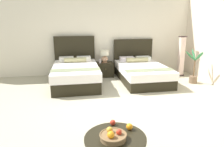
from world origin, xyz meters
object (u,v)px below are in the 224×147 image
at_px(floor_lamp_corner, 181,56).
at_px(loose_apple, 113,122).
at_px(nightstand, 105,69).
at_px(loose_orange, 129,127).
at_px(bed_near_corner, 141,72).
at_px(table_lamp, 105,55).
at_px(potted_palm, 194,72).
at_px(bed_near_window, 76,73).
at_px(vase, 100,61).
at_px(coffee_table, 115,146).
at_px(fruit_bowl, 113,136).

bearing_deg(floor_lamp_corner, loose_apple, -127.68).
relative_size(nightstand, loose_orange, 6.23).
bearing_deg(bed_near_corner, loose_orange, -109.40).
distance_m(table_lamp, potted_palm, 2.90).
distance_m(bed_near_window, potted_palm, 3.62).
bearing_deg(floor_lamp_corner, potted_palm, -92.34).
relative_size(bed_near_window, vase, 16.59).
distance_m(coffee_table, floor_lamp_corner, 5.29).
bearing_deg(loose_orange, bed_near_window, 101.66).
bearing_deg(loose_apple, fruit_bowl, -98.72).
bearing_deg(vase, table_lamp, 19.38).
bearing_deg(coffee_table, potted_palm, 47.75).
bearing_deg(nightstand, table_lamp, 90.00).
relative_size(loose_apple, loose_orange, 0.88).
distance_m(fruit_bowl, loose_apple, 0.37).
distance_m(coffee_table, potted_palm, 4.52).
relative_size(fruit_bowl, loose_orange, 3.84).
xyz_separation_m(bed_near_window, loose_orange, (0.76, -3.70, 0.16)).
bearing_deg(loose_orange, table_lamp, 87.19).
xyz_separation_m(vase, loose_apple, (-0.25, -4.21, -0.07)).
height_order(floor_lamp_corner, potted_palm, floor_lamp_corner).
bearing_deg(table_lamp, bed_near_window, -143.40).
bearing_deg(vase, loose_orange, -90.62).
bearing_deg(coffee_table, loose_apple, 86.67).
bearing_deg(potted_palm, table_lamp, 154.41).
xyz_separation_m(floor_lamp_corner, potted_palm, (-0.04, -0.94, -0.33)).
distance_m(floor_lamp_corner, potted_palm, 1.00).
xyz_separation_m(bed_near_corner, vase, (-1.26, 0.67, 0.25)).
xyz_separation_m(nightstand, potted_palm, (2.60, -1.22, 0.11)).
bearing_deg(coffee_table, bed_near_corner, 68.39).
relative_size(nightstand, loose_apple, 7.11).
height_order(bed_near_corner, nightstand, bed_near_corner).
relative_size(coffee_table, fruit_bowl, 2.31).
height_order(bed_near_corner, vase, bed_near_corner).
relative_size(bed_near_window, coffee_table, 2.73).
height_order(bed_near_window, coffee_table, bed_near_window).
xyz_separation_m(bed_near_corner, coffee_table, (-1.53, -3.86, 0.02)).
xyz_separation_m(bed_near_corner, potted_palm, (1.51, -0.52, 0.05)).
height_order(loose_orange, floor_lamp_corner, floor_lamp_corner).
xyz_separation_m(bed_near_window, table_lamp, (0.98, 0.73, 0.40)).
height_order(bed_near_corner, potted_palm, bed_near_corner).
distance_m(coffee_table, loose_orange, 0.32).
bearing_deg(loose_apple, loose_orange, -39.10).
distance_m(bed_near_window, floor_lamp_corner, 3.66).
xyz_separation_m(loose_apple, floor_lamp_corner, (3.06, 3.96, 0.20)).
xyz_separation_m(loose_apple, potted_palm, (3.02, 3.02, -0.13)).
distance_m(bed_near_window, loose_apple, 3.58).
distance_m(bed_near_corner, coffee_table, 4.16).
distance_m(loose_orange, floor_lamp_corner, 5.02).
xyz_separation_m(vase, potted_palm, (2.77, -1.18, -0.20)).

